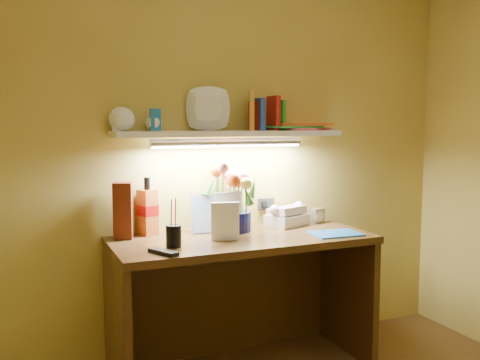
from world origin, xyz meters
name	(u,v)px	position (x,y,z in m)	size (l,w,h in m)	color
desk	(243,304)	(0.00, 1.20, 0.38)	(1.40, 0.60, 0.75)	#3B2010
flower_bouquet	(232,197)	(0.01, 1.37, 0.95)	(0.25, 0.25, 0.39)	#090B39
telephone	(287,214)	(0.36, 1.38, 0.82)	(0.22, 0.17, 0.13)	beige
desk_clock	(318,216)	(0.58, 1.38, 0.79)	(0.09, 0.04, 0.09)	#B1B0B4
whisky_bottle	(147,206)	(-0.46, 1.45, 0.91)	(0.08, 0.08, 0.32)	#B2541C
whisky_box	(123,211)	(-0.60, 1.41, 0.90)	(0.10, 0.10, 0.30)	#571E0C
pen_cup	(174,228)	(-0.41, 1.11, 0.84)	(0.08, 0.08, 0.19)	black
art_card	(210,213)	(-0.12, 1.38, 0.86)	(0.21, 0.04, 0.21)	white
tv_remote	(163,252)	(-0.49, 0.99, 0.76)	(0.05, 0.17, 0.02)	black
blue_folder	(335,234)	(0.49, 1.05, 0.75)	(0.26, 0.19, 0.01)	blue
desk_book_a	(215,216)	(-0.15, 1.21, 0.87)	(0.18, 0.02, 0.24)	white
desk_book_b	(211,222)	(-0.19, 1.16, 0.85)	(0.15, 0.02, 0.20)	white
wall_shelf	(230,127)	(0.01, 1.39, 1.34)	(1.33, 0.38, 0.25)	white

